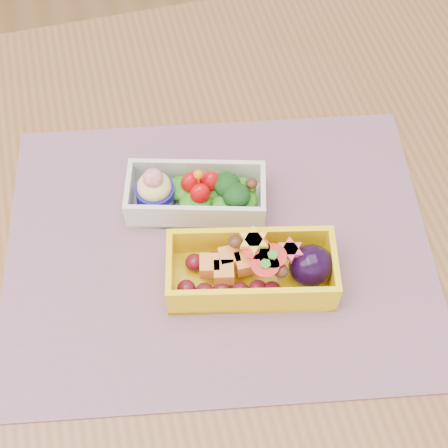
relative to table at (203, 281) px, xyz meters
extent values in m
plane|color=olive|center=(0.00, 0.00, -0.65)|extent=(3.00, 3.00, 0.00)
cube|color=brown|center=(0.00, 0.00, 0.08)|extent=(1.20, 0.80, 0.04)
cylinder|color=brown|center=(0.54, 0.34, -0.30)|extent=(0.06, 0.06, 0.71)
cube|color=gray|center=(0.02, -0.01, 0.10)|extent=(0.53, 0.44, 0.00)
cube|color=silver|center=(0.01, 0.05, 0.12)|extent=(0.17, 0.11, 0.04)
ellipsoid|color=#50AB23|center=(0.01, 0.05, 0.12)|extent=(0.16, 0.09, 0.02)
cylinder|color=#1915A4|center=(-0.04, 0.06, 0.12)|extent=(0.04, 0.04, 0.03)
sphere|color=red|center=(-0.04, 0.06, 0.15)|extent=(0.02, 0.02, 0.02)
ellipsoid|color=#BB070B|center=(0.00, 0.06, 0.13)|extent=(0.02, 0.02, 0.03)
ellipsoid|color=#BB070B|center=(0.01, 0.04, 0.13)|extent=(0.02, 0.02, 0.03)
ellipsoid|color=#BB070B|center=(0.03, 0.05, 0.13)|extent=(0.02, 0.02, 0.03)
sphere|color=orange|center=(0.01, 0.05, 0.16)|extent=(0.01, 0.01, 0.01)
ellipsoid|color=black|center=(0.04, 0.04, 0.13)|extent=(0.03, 0.03, 0.03)
ellipsoid|color=black|center=(0.05, 0.03, 0.13)|extent=(0.03, 0.03, 0.03)
ellipsoid|color=#3F2111|center=(0.07, 0.04, 0.14)|extent=(0.01, 0.01, 0.01)
cube|color=yellow|center=(0.04, -0.06, 0.12)|extent=(0.19, 0.11, 0.05)
ellipsoid|color=#5B111E|center=(0.00, -0.06, 0.12)|extent=(0.10, 0.07, 0.02)
cube|color=orange|center=(0.02, -0.05, 0.13)|extent=(0.05, 0.05, 0.02)
cone|color=red|center=(0.05, -0.05, 0.14)|extent=(0.03, 0.03, 0.03)
cone|color=red|center=(0.06, -0.07, 0.14)|extent=(0.03, 0.03, 0.03)
cone|color=red|center=(0.05, -0.08, 0.14)|extent=(0.03, 0.03, 0.03)
cylinder|color=yellow|center=(0.05, -0.05, 0.16)|extent=(0.03, 0.03, 0.01)
cylinder|color=#E53F5B|center=(0.08, -0.06, 0.15)|extent=(0.03, 0.03, 0.01)
ellipsoid|color=#3F2111|center=(0.03, -0.04, 0.14)|extent=(0.02, 0.02, 0.01)
ellipsoid|color=#3F2111|center=(0.07, -0.08, 0.14)|extent=(0.02, 0.02, 0.01)
ellipsoid|color=black|center=(0.10, -0.08, 0.13)|extent=(0.05, 0.05, 0.05)
camera|label=1|loc=(-0.07, -0.37, 0.73)|focal=52.20mm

